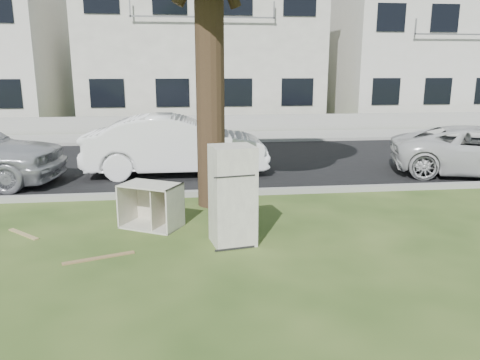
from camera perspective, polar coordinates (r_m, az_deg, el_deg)
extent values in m
plane|color=#294016|center=(7.72, 0.34, -6.69)|extent=(120.00, 120.00, 0.00)
cube|color=black|center=(13.48, -2.82, 2.15)|extent=(120.00, 7.00, 0.01)
cube|color=gray|center=(10.04, -1.39, -1.87)|extent=(120.00, 0.18, 0.12)
cube|color=gray|center=(16.97, -3.67, 4.50)|extent=(120.00, 0.18, 0.12)
cube|color=gray|center=(18.40, -3.92, 5.22)|extent=(120.00, 2.80, 0.01)
cube|color=gray|center=(19.94, -4.18, 6.86)|extent=(120.00, 0.15, 0.70)
cylinder|color=black|center=(9.00, -3.69, 13.08)|extent=(0.54, 0.54, 5.20)
cube|color=silver|center=(24.72, -4.87, 15.69)|extent=(11.00, 8.00, 7.20)
cube|color=silver|center=(27.86, 21.47, 13.97)|extent=(10.00, 8.00, 6.60)
cube|color=#B2ADA1|center=(7.15, -0.91, -1.89)|extent=(0.73, 0.69, 1.54)
cube|color=beige|center=(8.13, -10.79, -3.06)|extent=(1.15, 1.00, 0.76)
cube|color=olive|center=(7.10, -16.79, -9.07)|extent=(0.98, 0.41, 0.02)
cube|color=#9D8752|center=(8.50, -24.90, -6.00)|extent=(0.63, 0.61, 0.02)
cube|color=#9C7656|center=(8.92, -11.72, -4.08)|extent=(0.27, 0.79, 0.02)
imported|color=white|center=(12.01, -7.78, 4.26)|extent=(4.59, 1.62, 1.51)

